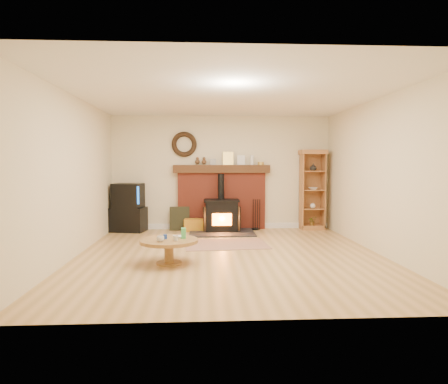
{
  "coord_description": "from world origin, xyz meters",
  "views": [
    {
      "loc": [
        -0.44,
        -6.46,
        1.5
      ],
      "look_at": [
        -0.03,
        1.0,
        0.98
      ],
      "focal_mm": 32.0,
      "sensor_mm": 36.0,
      "label": 1
    }
  ],
  "objects": [
    {
      "name": "area_rug",
      "position": [
        -0.01,
        0.89,
        0.01
      ],
      "size": [
        1.59,
        1.16,
        0.01
      ],
      "primitive_type": "cube",
      "rotation": [
        0.0,
        0.0,
        0.08
      ],
      "color": "brown",
      "rests_on": "ground"
    },
    {
      "name": "firelog_box",
      "position": [
        -0.62,
        2.4,
        0.14
      ],
      "size": [
        0.45,
        0.3,
        0.28
      ],
      "primitive_type": "cube",
      "rotation": [
        0.0,
        0.0,
        -0.05
      ],
      "color": "#C5CA17",
      "rests_on": "ground"
    },
    {
      "name": "tv_unit",
      "position": [
        -2.09,
        2.47,
        0.51
      ],
      "size": [
        0.82,
        0.65,
        1.07
      ],
      "color": "black",
      "rests_on": "ground"
    },
    {
      "name": "room_shell",
      "position": [
        -0.02,
        0.09,
        1.72
      ],
      "size": [
        5.02,
        5.52,
        2.61
      ],
      "color": "beige",
      "rests_on": "ground"
    },
    {
      "name": "ground",
      "position": [
        0.0,
        0.0,
        0.0
      ],
      "size": [
        5.5,
        5.5,
        0.0
      ],
      "primitive_type": "plane",
      "color": "#AA8347",
      "rests_on": "ground"
    },
    {
      "name": "fire_tools",
      "position": [
        0.77,
        2.5,
        0.16
      ],
      "size": [
        0.19,
        0.16,
        0.7
      ],
      "color": "black",
      "rests_on": "ground"
    },
    {
      "name": "curio_cabinet",
      "position": [
        2.08,
        2.55,
        0.92
      ],
      "size": [
        0.59,
        0.42,
        1.82
      ],
      "color": "#975E31",
      "rests_on": "ground"
    },
    {
      "name": "leaning_painting",
      "position": [
        -0.96,
        2.55,
        0.27
      ],
      "size": [
        0.45,
        0.12,
        0.53
      ],
      "primitive_type": "cube",
      "rotation": [
        -0.17,
        0.0,
        0.0
      ],
      "color": "black",
      "rests_on": "ground"
    },
    {
      "name": "coffee_table",
      "position": [
        -0.94,
        -0.52,
        0.31
      ],
      "size": [
        0.88,
        0.88,
        0.54
      ],
      "color": "brown",
      "rests_on": "ground"
    },
    {
      "name": "wood_stove",
      "position": [
        -0.02,
        2.27,
        0.35
      ],
      "size": [
        1.4,
        1.0,
        1.28
      ],
      "color": "black",
      "rests_on": "ground"
    },
    {
      "name": "chimney_breast",
      "position": [
        0.0,
        2.67,
        0.8
      ],
      "size": [
        2.2,
        0.22,
        1.78
      ],
      "color": "#9C3927",
      "rests_on": "ground"
    }
  ]
}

